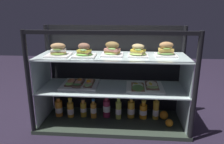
% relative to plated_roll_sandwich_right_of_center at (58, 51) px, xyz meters
% --- Properties ---
extents(ground_plane, '(6.00, 6.00, 0.02)m').
position_rel_plated_roll_sandwich_right_of_center_xyz_m(ground_plane, '(0.48, 0.04, -0.73)').
color(ground_plane, black).
rests_on(ground_plane, ground).
extents(case_base_deck, '(1.42, 0.52, 0.04)m').
position_rel_plated_roll_sandwich_right_of_center_xyz_m(case_base_deck, '(0.48, 0.04, -0.70)').
color(case_base_deck, '#303A2F').
rests_on(case_base_deck, ground).
extents(case_frame, '(1.42, 0.52, 0.93)m').
position_rel_plated_roll_sandwich_right_of_center_xyz_m(case_frame, '(0.48, 0.17, -0.21)').
color(case_frame, black).
rests_on(case_frame, ground).
extents(riser_lower_tier, '(1.34, 0.44, 0.33)m').
position_rel_plated_roll_sandwich_right_of_center_xyz_m(riser_lower_tier, '(0.48, 0.04, -0.52)').
color(riser_lower_tier, silver).
rests_on(riser_lower_tier, case_base_deck).
extents(shelf_lower_glass, '(1.36, 0.46, 0.01)m').
position_rel_plated_roll_sandwich_right_of_center_xyz_m(shelf_lower_glass, '(0.48, 0.04, -0.35)').
color(shelf_lower_glass, silver).
rests_on(shelf_lower_glass, riser_lower_tier).
extents(riser_upper_tier, '(1.34, 0.44, 0.29)m').
position_rel_plated_roll_sandwich_right_of_center_xyz_m(riser_upper_tier, '(0.48, 0.04, -0.20)').
color(riser_upper_tier, silver).
rests_on(riser_upper_tier, shelf_lower_glass).
extents(shelf_upper_glass, '(1.36, 0.46, 0.01)m').
position_rel_plated_roll_sandwich_right_of_center_xyz_m(shelf_upper_glass, '(0.48, 0.04, -0.05)').
color(shelf_upper_glass, silver).
rests_on(shelf_upper_glass, riser_upper_tier).
extents(plated_roll_sandwich_right_of_center, '(0.21, 0.21, 0.12)m').
position_rel_plated_roll_sandwich_right_of_center_xyz_m(plated_roll_sandwich_right_of_center, '(0.00, 0.00, 0.00)').
color(plated_roll_sandwich_right_of_center, white).
rests_on(plated_roll_sandwich_right_of_center, shelf_upper_glass).
extents(plated_roll_sandwich_left_of_center, '(0.19, 0.19, 0.12)m').
position_rel_plated_roll_sandwich_right_of_center_xyz_m(plated_roll_sandwich_left_of_center, '(0.24, -0.02, 0.00)').
color(plated_roll_sandwich_left_of_center, white).
rests_on(plated_roll_sandwich_left_of_center, shelf_upper_glass).
extents(plated_roll_sandwich_mid_right, '(0.19, 0.19, 0.13)m').
position_rel_plated_roll_sandwich_right_of_center_xyz_m(plated_roll_sandwich_mid_right, '(0.48, 0.06, 0.01)').
color(plated_roll_sandwich_mid_right, white).
rests_on(plated_roll_sandwich_mid_right, shelf_upper_glass).
extents(plated_roll_sandwich_near_left_corner, '(0.18, 0.18, 0.11)m').
position_rel_plated_roll_sandwich_right_of_center_xyz_m(plated_roll_sandwich_near_left_corner, '(0.71, 0.05, 0.00)').
color(plated_roll_sandwich_near_left_corner, white).
rests_on(plated_roll_sandwich_near_left_corner, shelf_upper_glass).
extents(plated_roll_sandwich_center, '(0.19, 0.19, 0.13)m').
position_rel_plated_roll_sandwich_right_of_center_xyz_m(plated_roll_sandwich_center, '(0.96, 0.09, 0.01)').
color(plated_roll_sandwich_center, white).
rests_on(plated_roll_sandwich_center, shelf_upper_glass).
extents(open_sandwich_tray_far_left, '(0.34, 0.32, 0.06)m').
position_rel_plated_roll_sandwich_right_of_center_xyz_m(open_sandwich_tray_far_left, '(0.17, 0.06, -0.32)').
color(open_sandwich_tray_far_left, white).
rests_on(open_sandwich_tray_far_left, shelf_lower_glass).
extents(open_sandwich_tray_far_right, '(0.34, 0.32, 0.06)m').
position_rel_plated_roll_sandwich_right_of_center_xyz_m(open_sandwich_tray_far_right, '(0.79, 0.05, -0.33)').
color(open_sandwich_tray_far_right, white).
rests_on(open_sandwich_tray_far_right, shelf_lower_glass).
extents(juice_bottle_front_right_end, '(0.07, 0.07, 0.21)m').
position_rel_plated_roll_sandwich_right_of_center_xyz_m(juice_bottle_front_right_end, '(-0.07, 0.09, -0.60)').
color(juice_bottle_front_right_end, orange).
rests_on(juice_bottle_front_right_end, case_base_deck).
extents(juice_bottle_front_fourth, '(0.06, 0.06, 0.20)m').
position_rel_plated_roll_sandwich_right_of_center_xyz_m(juice_bottle_front_fourth, '(0.06, 0.08, -0.61)').
color(juice_bottle_front_fourth, gold).
rests_on(juice_bottle_front_fourth, case_base_deck).
extents(juice_bottle_tucked_behind, '(0.06, 0.06, 0.19)m').
position_rel_plated_roll_sandwich_right_of_center_xyz_m(juice_bottle_tucked_behind, '(0.19, 0.10, -0.61)').
color(juice_bottle_tucked_behind, gold).
rests_on(juice_bottle_tucked_behind, case_base_deck).
extents(juice_bottle_back_center, '(0.06, 0.06, 0.19)m').
position_rel_plated_roll_sandwich_right_of_center_xyz_m(juice_bottle_back_center, '(0.29, 0.08, -0.60)').
color(juice_bottle_back_center, orange).
rests_on(juice_bottle_back_center, case_base_deck).
extents(juice_bottle_back_right, '(0.07, 0.07, 0.24)m').
position_rel_plated_roll_sandwich_right_of_center_xyz_m(juice_bottle_back_right, '(0.42, 0.11, -0.59)').
color(juice_bottle_back_right, maroon).
rests_on(juice_bottle_back_right, case_base_deck).
extents(juice_bottle_front_second, '(0.06, 0.06, 0.23)m').
position_rel_plated_roll_sandwich_right_of_center_xyz_m(juice_bottle_front_second, '(0.54, 0.08, -0.59)').
color(juice_bottle_front_second, '#C1CB48').
rests_on(juice_bottle_front_second, case_base_deck).
extents(juice_bottle_front_left_end, '(0.07, 0.07, 0.22)m').
position_rel_plated_roll_sandwich_right_of_center_xyz_m(juice_bottle_front_left_end, '(0.66, 0.11, -0.60)').
color(juice_bottle_front_left_end, gold).
rests_on(juice_bottle_front_left_end, case_base_deck).
extents(juice_bottle_front_middle, '(0.07, 0.07, 0.19)m').
position_rel_plated_roll_sandwich_right_of_center_xyz_m(juice_bottle_front_middle, '(0.79, 0.10, -0.61)').
color(juice_bottle_front_middle, orange).
rests_on(juice_bottle_front_middle, case_base_deck).
extents(juice_bottle_near_post, '(0.06, 0.06, 0.24)m').
position_rel_plated_roll_sandwich_right_of_center_xyz_m(juice_bottle_near_post, '(0.91, 0.10, -0.59)').
color(juice_bottle_near_post, gold).
rests_on(juice_bottle_near_post, case_base_deck).
extents(orange_fruit_beside_bottles, '(0.07, 0.07, 0.07)m').
position_rel_plated_roll_sandwich_right_of_center_xyz_m(orange_fruit_beside_bottles, '(1.02, -0.04, -0.65)').
color(orange_fruit_beside_bottles, orange).
rests_on(orange_fruit_beside_bottles, case_base_deck).
extents(orange_fruit_near_left_post, '(0.08, 0.08, 0.08)m').
position_rel_plated_roll_sandwich_right_of_center_xyz_m(orange_fruit_near_left_post, '(0.99, 0.10, -0.64)').
color(orange_fruit_near_left_post, orange).
rests_on(orange_fruit_near_left_post, case_base_deck).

